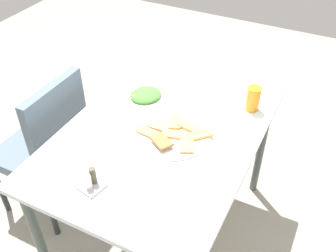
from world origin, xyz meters
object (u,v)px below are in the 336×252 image
Objects in this scene: dining_table at (165,142)px; spoon at (220,95)px; soda_can at (253,99)px; pide_platter at (174,134)px; paper_napkin at (223,97)px; fork at (227,97)px; salad_plate_greens at (146,96)px; condiment_caddy at (91,182)px; dining_chair at (48,142)px.

spoon reaches higher than dining_table.
spoon is at bearing 78.83° from soda_can.
paper_napkin is at bearing -13.62° from pide_platter.
dining_table is 6.95× the size of fork.
salad_plate_greens is at bearing 118.63° from paper_napkin.
fork is 1.66× the size of condiment_caddy.
condiment_caddy is (-0.61, -0.10, 0.01)m from salad_plate_greens.
dining_table is 0.47m from soda_can.
dining_chair is at bearing 98.44° from dining_table.
pide_platter is 0.44m from condiment_caddy.
salad_plate_greens reaches higher than pide_platter.
dining_chair is at bearing 113.85° from spoon.
dining_chair is at bearing 113.29° from soda_can.
soda_can is 0.15m from fork.
spoon is (0.03, 0.18, -0.06)m from soda_can.
soda_can is at bearing -102.42° from paper_napkin.
fork is (0.00, -0.02, 0.00)m from paper_napkin.
fork is 0.83m from condiment_caddy.
dining_chair is 5.64× the size of paper_napkin.
salad_plate_greens is 1.31× the size of spoon.
condiment_caddy is at bearing 160.13° from pide_platter.
dining_chair is 0.61m from salad_plate_greens.
paper_napkin is 0.02m from spoon.
condiment_caddy is at bearing 152.30° from soda_can.
dining_table is 0.27m from salad_plate_greens.
dining_table is at bearing 142.88° from fork.
paper_napkin reaches higher than dining_table.
pide_platter is at bearing 144.32° from soda_can.
soda_can is at bearing -106.96° from spoon.
soda_can reaches higher than dining_table.
paper_napkin is at bearing -16.91° from condiment_caddy.
salad_plate_greens is 1.20× the size of fork.
salad_plate_greens is 0.39m from paper_napkin.
soda_can is 0.19m from spoon.
dining_chair reaches higher than pide_platter.
soda_can is 0.69× the size of fork.
soda_can is (0.42, -0.97, 0.33)m from dining_chair.
pide_platter is (0.07, -0.72, 0.28)m from dining_chair.
soda_can is (0.35, -0.25, 0.05)m from pide_platter.
dining_chair is at bearing 119.42° from salad_plate_greens.
condiment_caddy reaches higher than paper_napkin.
pide_platter is 0.39m from paper_napkin.
fork is at bearing -16.14° from pide_platter.
dining_table is 0.69m from dining_chair.
paper_napkin is (0.03, 0.16, -0.06)m from soda_can.
dining_chair is 0.78m from pide_platter.
condiment_caddy reaches higher than salad_plate_greens.
spoon is at bearing -11.05° from pide_platter.
dining_chair is at bearing 95.50° from pide_platter.
soda_can reaches higher than fork.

